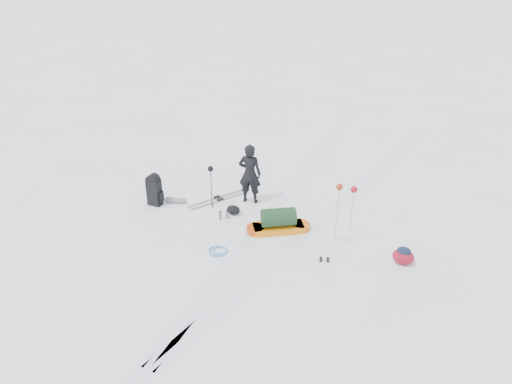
# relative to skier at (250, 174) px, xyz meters

# --- Properties ---
(ground) EXTENTS (200.00, 200.00, 0.00)m
(ground) POSITION_rel_skier_xyz_m (0.84, -1.16, -0.85)
(ground) COLOR white
(ground) RESTS_ON ground
(ski_tracks) EXTENTS (3.38, 17.97, 0.01)m
(ski_tracks) POSITION_rel_skier_xyz_m (1.46, -0.28, -0.84)
(ski_tracks) COLOR silver
(ski_tracks) RESTS_ON ground
(skier) EXTENTS (0.70, 0.54, 1.70)m
(skier) POSITION_rel_skier_xyz_m (0.00, 0.00, 0.00)
(skier) COLOR black
(skier) RESTS_ON ground
(pulk_sled) EXTENTS (1.57, 1.32, 0.62)m
(pulk_sled) POSITION_rel_skier_xyz_m (1.34, -1.01, -0.61)
(pulk_sled) COLOR orange
(pulk_sled) RESTS_ON ground
(expedition_rucksack) EXTENTS (0.92, 0.62, 0.91)m
(expedition_rucksack) POSITION_rel_skier_xyz_m (-2.17, -1.29, -0.43)
(expedition_rucksack) COLOR black
(expedition_rucksack) RESTS_ON ground
(ski_poles_black) EXTENTS (0.15, 0.15, 1.23)m
(ski_poles_black) POSITION_rel_skier_xyz_m (-0.76, -0.76, 0.16)
(ski_poles_black) COLOR black
(ski_poles_black) RESTS_ON ground
(ski_poles_silver) EXTENTS (0.49, 0.19, 1.54)m
(ski_poles_silver) POSITION_rel_skier_xyz_m (2.91, -0.77, 0.44)
(ski_poles_silver) COLOR #B6B9BD
(ski_poles_silver) RESTS_ON ground
(touring_skis_grey) EXTENTS (1.09, 1.74, 0.07)m
(touring_skis_grey) POSITION_rel_skier_xyz_m (-0.83, -0.31, -0.83)
(touring_skis_grey) COLOR gray
(touring_skis_grey) RESTS_ON ground
(touring_skis_white) EXTENTS (0.75, 1.55, 0.06)m
(touring_skis_white) POSITION_rel_skier_xyz_m (2.81, -1.70, -0.84)
(touring_skis_white) COLOR silver
(touring_skis_white) RESTS_ON ground
(rope_coil) EXTENTS (0.57, 0.57, 0.06)m
(rope_coil) POSITION_rel_skier_xyz_m (0.48, -2.48, -0.82)
(rope_coil) COLOR #509AC4
(rope_coil) RESTS_ON ground
(small_daypack) EXTENTS (0.50, 0.39, 0.42)m
(small_daypack) POSITION_rel_skier_xyz_m (4.41, -0.97, -0.65)
(small_daypack) COLOR maroon
(small_daypack) RESTS_ON ground
(thermos_pair) EXTENTS (0.19, 0.21, 0.25)m
(thermos_pair) POSITION_rel_skier_xyz_m (-0.17, -1.15, -0.73)
(thermos_pair) COLOR slate
(thermos_pair) RESTS_ON ground
(stuff_sack) EXTENTS (0.44, 0.38, 0.23)m
(stuff_sack) POSITION_rel_skier_xyz_m (-0.08, -0.80, -0.73)
(stuff_sack) COLOR black
(stuff_sack) RESTS_ON ground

